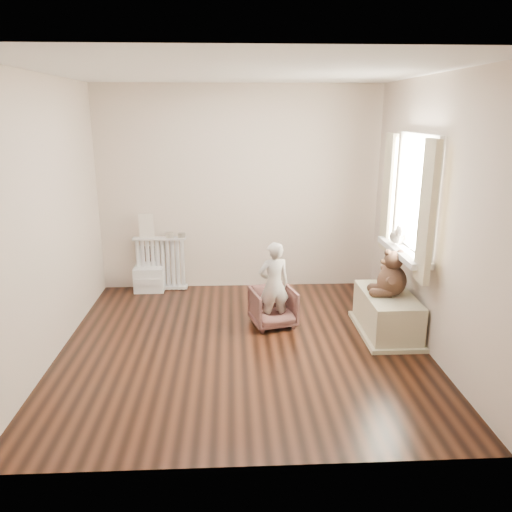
{
  "coord_description": "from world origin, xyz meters",
  "views": [
    {
      "loc": [
        -0.1,
        -4.58,
        2.26
      ],
      "look_at": [
        0.15,
        0.45,
        0.8
      ],
      "focal_mm": 35.0,
      "sensor_mm": 36.0,
      "label": 1
    }
  ],
  "objects_px": {
    "child": "(274,285)",
    "teddy_bear": "(392,273)",
    "toy_vanity": "(149,271)",
    "radiator": "(161,261)",
    "toy_bench": "(387,315)",
    "plush_cat": "(397,235)",
    "armchair": "(273,307)"
  },
  "relations": [
    {
      "from": "radiator",
      "to": "child",
      "type": "bearing_deg",
      "value": -42.66
    },
    {
      "from": "toy_bench",
      "to": "plush_cat",
      "type": "relative_size",
      "value": 3.58
    },
    {
      "from": "toy_vanity",
      "to": "toy_bench",
      "type": "relative_size",
      "value": 0.64
    },
    {
      "from": "toy_vanity",
      "to": "toy_bench",
      "type": "distance_m",
      "value": 3.06
    },
    {
      "from": "toy_vanity",
      "to": "armchair",
      "type": "distance_m",
      "value": 1.93
    },
    {
      "from": "toy_bench",
      "to": "plush_cat",
      "type": "xyz_separation_m",
      "value": [
        0.14,
        0.28,
        0.8
      ]
    },
    {
      "from": "radiator",
      "to": "toy_vanity",
      "type": "height_order",
      "value": "radiator"
    },
    {
      "from": "radiator",
      "to": "armchair",
      "type": "relative_size",
      "value": 1.53
    },
    {
      "from": "child",
      "to": "teddy_bear",
      "type": "relative_size",
      "value": 1.96
    },
    {
      "from": "child",
      "to": "plush_cat",
      "type": "relative_size",
      "value": 3.61
    },
    {
      "from": "radiator",
      "to": "toy_bench",
      "type": "relative_size",
      "value": 0.76
    },
    {
      "from": "radiator",
      "to": "teddy_bear",
      "type": "distance_m",
      "value": 2.98
    },
    {
      "from": "plush_cat",
      "to": "teddy_bear",
      "type": "bearing_deg",
      "value": -89.56
    },
    {
      "from": "radiator",
      "to": "toy_vanity",
      "type": "distance_m",
      "value": 0.19
    },
    {
      "from": "toy_bench",
      "to": "teddy_bear",
      "type": "relative_size",
      "value": 1.95
    },
    {
      "from": "toy_vanity",
      "to": "teddy_bear",
      "type": "distance_m",
      "value": 3.11
    },
    {
      "from": "child",
      "to": "toy_bench",
      "type": "distance_m",
      "value": 1.23
    },
    {
      "from": "child",
      "to": "teddy_bear",
      "type": "height_order",
      "value": "child"
    },
    {
      "from": "armchair",
      "to": "plush_cat",
      "type": "bearing_deg",
      "value": -12.82
    },
    {
      "from": "armchair",
      "to": "toy_bench",
      "type": "bearing_deg",
      "value": -25.89
    },
    {
      "from": "radiator",
      "to": "toy_vanity",
      "type": "relative_size",
      "value": 1.19
    },
    {
      "from": "radiator",
      "to": "toy_bench",
      "type": "height_order",
      "value": "radiator"
    },
    {
      "from": "armchair",
      "to": "child",
      "type": "height_order",
      "value": "child"
    },
    {
      "from": "teddy_bear",
      "to": "plush_cat",
      "type": "bearing_deg",
      "value": 74.69
    },
    {
      "from": "plush_cat",
      "to": "radiator",
      "type": "bearing_deg",
      "value": 179.05
    },
    {
      "from": "teddy_bear",
      "to": "plush_cat",
      "type": "distance_m",
      "value": 0.46
    },
    {
      "from": "armchair",
      "to": "child",
      "type": "bearing_deg",
      "value": -103.8
    },
    {
      "from": "armchair",
      "to": "radiator",
      "type": "bearing_deg",
      "value": 124.69
    },
    {
      "from": "toy_vanity",
      "to": "teddy_bear",
      "type": "height_order",
      "value": "teddy_bear"
    },
    {
      "from": "radiator",
      "to": "teddy_bear",
      "type": "relative_size",
      "value": 1.49
    },
    {
      "from": "toy_vanity",
      "to": "teddy_bear",
      "type": "xyz_separation_m",
      "value": [
        2.72,
        -1.46,
        0.4
      ]
    },
    {
      "from": "toy_bench",
      "to": "radiator",
      "type": "bearing_deg",
      "value": 150.13
    }
  ]
}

